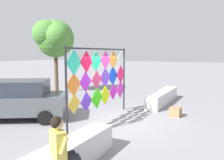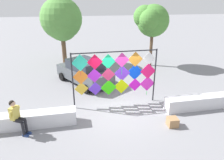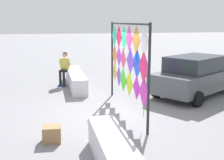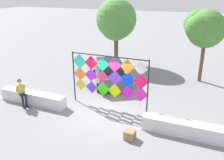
{
  "view_description": "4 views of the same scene",
  "coord_description": "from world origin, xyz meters",
  "px_view_note": "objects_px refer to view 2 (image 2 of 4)",
  "views": [
    {
      "loc": [
        -7.57,
        -3.75,
        2.62
      ],
      "look_at": [
        -0.53,
        -0.04,
        1.68
      ],
      "focal_mm": 36.93,
      "sensor_mm": 36.0,
      "label": 1
    },
    {
      "loc": [
        -2.07,
        -8.36,
        5.05
      ],
      "look_at": [
        -0.29,
        0.57,
        1.38
      ],
      "focal_mm": 32.22,
      "sensor_mm": 36.0,
      "label": 2
    },
    {
      "loc": [
        8.66,
        -1.76,
        2.84
      ],
      "look_at": [
        0.25,
        0.11,
        1.11
      ],
      "focal_mm": 46.91,
      "sensor_mm": 36.0,
      "label": 3
    },
    {
      "loc": [
        4.51,
        -9.92,
        5.89
      ],
      "look_at": [
        0.17,
        0.44,
        1.63
      ],
      "focal_mm": 38.54,
      "sensor_mm": 36.0,
      "label": 4
    }
  ],
  "objects_px": {
    "kite_display_rack": "(116,73)",
    "tree_far_right": "(62,21)",
    "parked_car": "(84,71)",
    "tree_broadleaf": "(151,20)",
    "seated_vendor": "(17,115)",
    "cardboard_box_large": "(172,122)"
  },
  "relations": [
    {
      "from": "kite_display_rack",
      "to": "parked_car",
      "type": "bearing_deg",
      "value": 113.29
    },
    {
      "from": "kite_display_rack",
      "to": "tree_broadleaf",
      "type": "bearing_deg",
      "value": 55.81
    },
    {
      "from": "parked_car",
      "to": "cardboard_box_large",
      "type": "bearing_deg",
      "value": -59.04
    },
    {
      "from": "parked_car",
      "to": "tree_far_right",
      "type": "distance_m",
      "value": 5.36
    },
    {
      "from": "parked_car",
      "to": "cardboard_box_large",
      "type": "xyz_separation_m",
      "value": [
        3.32,
        -5.53,
        -0.59
      ]
    },
    {
      "from": "kite_display_rack",
      "to": "parked_car",
      "type": "relative_size",
      "value": 0.98
    },
    {
      "from": "kite_display_rack",
      "to": "cardboard_box_large",
      "type": "height_order",
      "value": "kite_display_rack"
    },
    {
      "from": "seated_vendor",
      "to": "cardboard_box_large",
      "type": "bearing_deg",
      "value": -6.21
    },
    {
      "from": "tree_broadleaf",
      "to": "cardboard_box_large",
      "type": "bearing_deg",
      "value": -103.52
    },
    {
      "from": "tree_far_right",
      "to": "tree_broadleaf",
      "type": "bearing_deg",
      "value": -15.16
    },
    {
      "from": "cardboard_box_large",
      "to": "tree_far_right",
      "type": "xyz_separation_m",
      "value": [
        -4.64,
        9.96,
        3.3
      ]
    },
    {
      "from": "tree_broadleaf",
      "to": "parked_car",
      "type": "bearing_deg",
      "value": -153.44
    },
    {
      "from": "tree_far_right",
      "to": "cardboard_box_large",
      "type": "bearing_deg",
      "value": -65.04
    },
    {
      "from": "tree_broadleaf",
      "to": "tree_far_right",
      "type": "bearing_deg",
      "value": 164.84
    },
    {
      "from": "tree_far_right",
      "to": "tree_broadleaf",
      "type": "height_order",
      "value": "tree_far_right"
    },
    {
      "from": "seated_vendor",
      "to": "tree_far_right",
      "type": "relative_size",
      "value": 0.28
    },
    {
      "from": "kite_display_rack",
      "to": "tree_far_right",
      "type": "xyz_separation_m",
      "value": [
        -2.67,
        7.58,
        1.77
      ]
    },
    {
      "from": "parked_car",
      "to": "tree_broadleaf",
      "type": "relative_size",
      "value": 0.91
    },
    {
      "from": "tree_far_right",
      "to": "parked_car",
      "type": "bearing_deg",
      "value": -73.42
    },
    {
      "from": "kite_display_rack",
      "to": "seated_vendor",
      "type": "distance_m",
      "value": 4.71
    },
    {
      "from": "parked_car",
      "to": "kite_display_rack",
      "type": "bearing_deg",
      "value": -66.71
    },
    {
      "from": "seated_vendor",
      "to": "tree_broadleaf",
      "type": "height_order",
      "value": "tree_broadleaf"
    }
  ]
}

